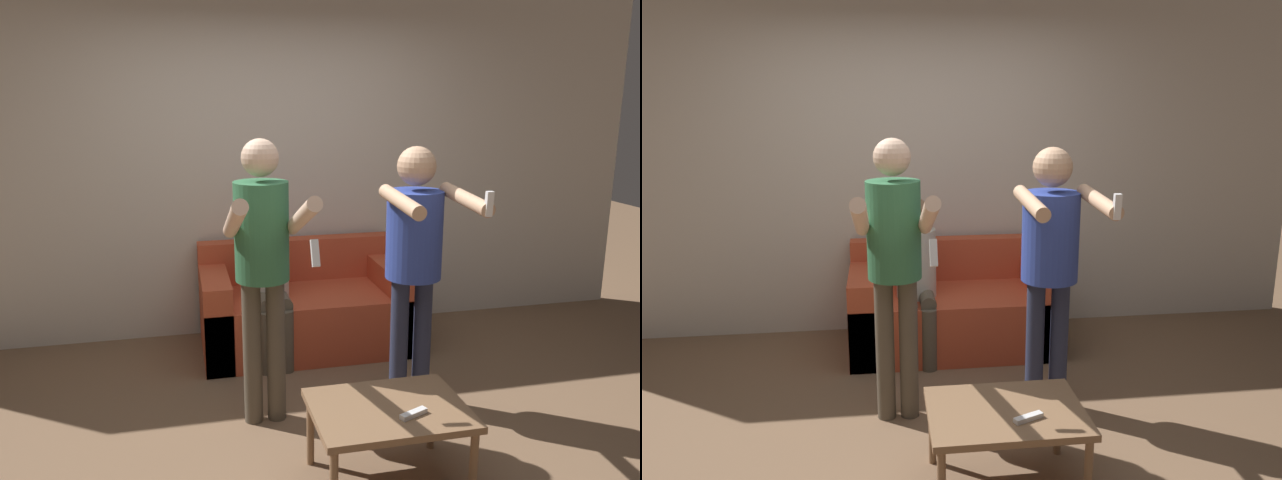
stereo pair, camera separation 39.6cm
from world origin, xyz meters
TOP-DOWN VIEW (x-y plane):
  - ground_plane at (0.00, 0.00)m, footprint 14.00×14.00m
  - wall_back at (0.00, 1.88)m, footprint 6.40×0.06m
  - couch at (0.25, 1.43)m, footprint 1.54×0.84m
  - person_standing_left at (-0.21, 0.35)m, footprint 0.43×0.78m
  - person_standing_right at (0.70, 0.35)m, footprint 0.45×0.71m
  - person_seated at (-0.04, 1.25)m, footprint 0.29×0.52m
  - coffee_table at (0.29, -0.39)m, footprint 0.76×0.57m
  - remote_on_table at (0.38, -0.50)m, footprint 0.15×0.09m

SIDE VIEW (x-z plane):
  - ground_plane at x=0.00m, z-range 0.00..0.00m
  - couch at x=0.25m, z-range -0.11..0.67m
  - coffee_table at x=0.29m, z-range 0.16..0.58m
  - remote_on_table at x=0.38m, z-range 0.42..0.44m
  - person_seated at x=-0.04m, z-range 0.06..1.23m
  - person_standing_right at x=0.70m, z-range 0.21..1.82m
  - person_standing_left at x=-0.21m, z-range 0.21..1.87m
  - wall_back at x=0.00m, z-range 0.00..2.70m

